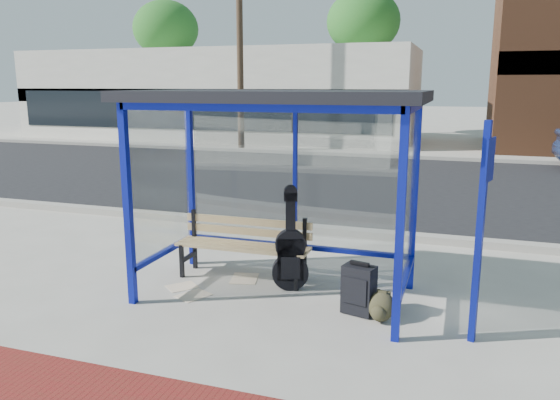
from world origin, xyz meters
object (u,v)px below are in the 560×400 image
(suitcase, at_px, (359,290))
(backpack, at_px, (381,307))
(bench, at_px, (244,243))
(guitar_bag, at_px, (290,254))

(suitcase, distance_m, backpack, 0.32)
(bench, distance_m, suitcase, 1.78)
(guitar_bag, bearing_deg, bench, 143.01)
(suitcase, relative_size, backpack, 1.80)
(bench, relative_size, suitcase, 2.93)
(guitar_bag, relative_size, suitcase, 2.04)
(guitar_bag, height_order, backpack, guitar_bag)
(suitcase, xyz_separation_m, backpack, (0.27, -0.12, -0.12))
(bench, distance_m, guitar_bag, 0.74)
(backpack, bearing_deg, bench, 165.84)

